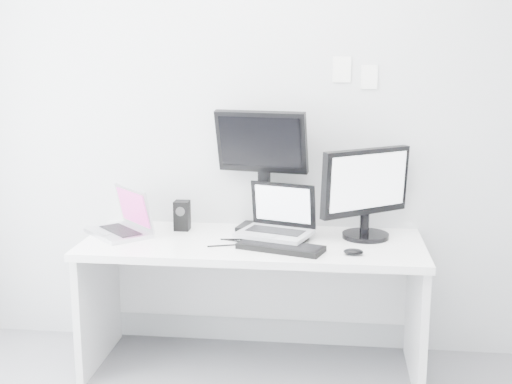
% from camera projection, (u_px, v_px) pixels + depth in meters
% --- Properties ---
extents(back_wall, '(3.60, 0.00, 3.60)m').
position_uv_depth(back_wall, '(260.00, 118.00, 3.75)').
color(back_wall, '#B7B9BC').
rests_on(back_wall, ground).
extents(desk, '(1.80, 0.70, 0.73)m').
position_uv_depth(desk, '(253.00, 306.00, 3.61)').
color(desk, white).
rests_on(desk, ground).
extents(macbook, '(0.44, 0.44, 0.27)m').
position_uv_depth(macbook, '(117.00, 211.00, 3.62)').
color(macbook, '#BBBBC1').
rests_on(macbook, desk).
extents(speaker, '(0.11, 0.11, 0.17)m').
position_uv_depth(speaker, '(182.00, 216.00, 3.74)').
color(speaker, black).
rests_on(speaker, desk).
extents(dell_laptop, '(0.44, 0.39, 0.31)m').
position_uv_depth(dell_laptop, '(274.00, 213.00, 3.50)').
color(dell_laptop, '#9D9FA4').
rests_on(dell_laptop, desk).
extents(rear_monitor, '(0.54, 0.28, 0.69)m').
position_uv_depth(rear_monitor, '(262.00, 169.00, 3.69)').
color(rear_monitor, black).
rests_on(rear_monitor, desk).
extents(samsung_monitor, '(0.59, 0.53, 0.50)m').
position_uv_depth(samsung_monitor, '(367.00, 192.00, 3.54)').
color(samsung_monitor, black).
rests_on(samsung_monitor, desk).
extents(keyboard, '(0.46, 0.28, 0.03)m').
position_uv_depth(keyboard, '(281.00, 247.00, 3.36)').
color(keyboard, black).
rests_on(keyboard, desk).
extents(mouse, '(0.10, 0.07, 0.03)m').
position_uv_depth(mouse, '(353.00, 252.00, 3.28)').
color(mouse, black).
rests_on(mouse, desk).
extents(wall_note_0, '(0.10, 0.00, 0.14)m').
position_uv_depth(wall_note_0, '(342.00, 69.00, 3.63)').
color(wall_note_0, white).
rests_on(wall_note_0, back_wall).
extents(wall_note_1, '(0.09, 0.00, 0.13)m').
position_uv_depth(wall_note_1, '(369.00, 77.00, 3.62)').
color(wall_note_1, white).
rests_on(wall_note_1, back_wall).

